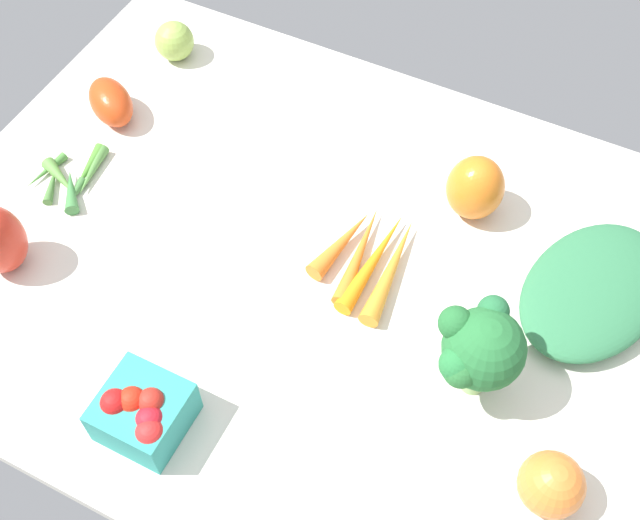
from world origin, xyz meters
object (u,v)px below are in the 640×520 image
Objects in this scene: heirloom_tomato_orange at (551,484)px; bell_pepper_orange at (475,188)px; broccoli_head at (480,349)px; heirloom_tomato_green at (174,41)px; okra_pile at (73,178)px; leafy_greens_clump at (594,290)px; carrot_bunch at (369,257)px; berry_basket at (143,413)px; roma_tomato at (111,102)px.

heirloom_tomato_orange is 38.99cm from bell_pepper_orange.
heirloom_tomato_green is at bearing 151.68° from broccoli_head.
okra_pile is 0.53× the size of leafy_greens_clump.
bell_pepper_orange reaches higher than leafy_greens_clump.
leafy_greens_clump reaches higher than carrot_bunch.
broccoli_head is 0.56× the size of leafy_greens_clump.
berry_basket is at bearing -163.91° from heirloom_tomato_orange.
berry_basket is at bearing -135.98° from leafy_greens_clump.
berry_basket reaches higher than heirloom_tomato_green.
berry_basket is 1.50× the size of heirloom_tomato_green.
leafy_greens_clump is (68.69, 13.04, 1.39)cm from okra_pile.
roma_tomato reaches higher than leafy_greens_clump.
carrot_bunch is (43.03, -22.28, -1.79)cm from heirloom_tomato_green.
okra_pile is (-71.12, 13.18, -2.64)cm from heirloom_tomato_orange.
heirloom_tomato_green is 48.49cm from carrot_bunch.
berry_basket is 61.42cm from heirloom_tomato_green.
heirloom_tomato_orange is (11.89, -8.81, -4.89)cm from broccoli_head.
bell_pepper_orange is (21.47, 45.20, 1.12)cm from berry_basket.
heirloom_tomato_orange is 0.41× the size of carrot_bunch.
roma_tomato is at bearing -172.64° from bell_pepper_orange.
roma_tomato reaches higher than okra_pile.
leafy_greens_clump is at bearing -146.29° from roma_tomato.
bell_pepper_orange is at bearing -138.93° from roma_tomato.
okra_pile is (1.16, -28.18, -2.14)cm from heirloom_tomato_green.
heirloom_tomato_orange is 1.17× the size of heirloom_tomato_green.
leafy_greens_clump is at bearing 61.51° from broccoli_head.
leafy_greens_clump is (26.82, 7.14, 1.03)cm from carrot_bunch.
broccoli_head is at bearing -4.22° from okra_pile.
bell_pepper_orange reaches higher than heirloom_tomato_green.
okra_pile is 69.93cm from leafy_greens_clump.
heirloom_tomato_green is at bearing 119.39° from berry_basket.
leafy_greens_clump reaches higher than okra_pile.
bell_pepper_orange reaches higher than heirloom_tomato_orange.
okra_pile is at bearing 175.78° from broccoli_head.
carrot_bunch is at bearing -165.09° from leafy_greens_clump.
okra_pile is at bearing 133.90° from roma_tomato.
bell_pepper_orange is at bearing -9.16° from heirloom_tomato_green.
carrot_bunch is at bearing -27.38° from heirloom_tomato_green.
berry_basket is at bearing -41.17° from okra_pile.
heirloom_tomato_green reaches higher than okra_pile.
berry_basket is 0.69× the size of broccoli_head.
roma_tomato is at bearing 129.22° from berry_basket.
broccoli_head is 1.41× the size of bell_pepper_orange.
heirloom_tomato_orange is at bearing -165.94° from roma_tomato.
carrot_bunch is 16.74cm from bell_pepper_orange.
heirloom_tomato_orange is (42.15, 12.15, 0.02)cm from berry_basket.
broccoli_head is 2.16× the size of heirloom_tomato_green.
carrot_bunch is 27.77cm from leafy_greens_clump.
broccoli_head is at bearing 143.44° from heirloom_tomato_orange.
berry_basket is at bearing -115.41° from bell_pepper_orange.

